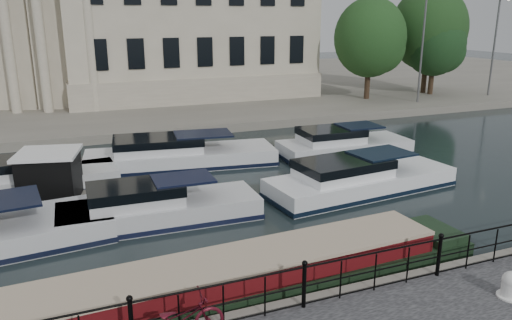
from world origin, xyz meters
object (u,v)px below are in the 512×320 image
Objects in this scene: bicycle at (179,320)px; harbour_hut at (51,180)px; mooring_bollard at (511,285)px; narrowboat at (226,289)px.

harbour_hut is at bearing 10.47° from bicycle.
mooring_bollard is 0.04× the size of narrowboat.
mooring_bollard is at bearing -30.13° from narrowboat.
bicycle is 0.54× the size of harbour_hut.
bicycle reaches higher than mooring_bollard.
narrowboat is (1.70, 1.94, -0.71)m from bicycle.
harbour_hut reaches higher than mooring_bollard.
harbour_hut is (-2.43, 11.40, -0.12)m from bicycle.
harbour_hut is at bearing 129.21° from mooring_bollard.
mooring_bollard is 16.44m from harbour_hut.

